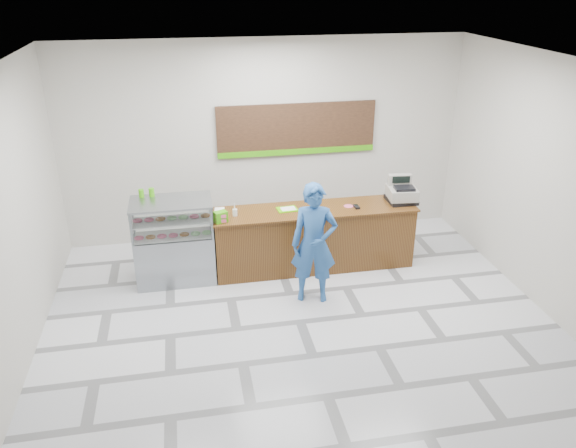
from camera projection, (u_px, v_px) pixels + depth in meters
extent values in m
plane|color=silver|center=(300.00, 322.00, 7.84)|extent=(7.00, 7.00, 0.00)
plane|color=beige|center=(265.00, 141.00, 9.79)|extent=(7.00, 0.00, 7.00)
plane|color=silver|center=(303.00, 65.00, 6.38)|extent=(7.00, 7.00, 0.00)
cube|color=brown|center=(314.00, 239.00, 9.11)|extent=(3.20, 0.70, 1.00)
cube|color=brown|center=(314.00, 210.00, 8.90)|extent=(3.26, 0.76, 0.03)
cube|color=gray|center=(176.00, 256.00, 8.77)|extent=(1.20, 0.70, 0.80)
cube|color=white|center=(172.00, 218.00, 8.50)|extent=(1.20, 0.70, 0.50)
cube|color=gray|center=(170.00, 202.00, 8.39)|extent=(1.22, 0.72, 0.03)
cube|color=silver|center=(173.00, 232.00, 8.60)|extent=(1.14, 0.64, 0.02)
cube|color=silver|center=(172.00, 218.00, 8.50)|extent=(1.14, 0.64, 0.02)
torus|color=#E0537A|center=(139.00, 235.00, 8.41)|extent=(0.15, 0.15, 0.05)
torus|color=#95561F|center=(151.00, 235.00, 8.44)|extent=(0.15, 0.15, 0.05)
torus|color=#E0537A|center=(162.00, 234.00, 8.46)|extent=(0.15, 0.15, 0.05)
torus|color=#E0537A|center=(173.00, 233.00, 8.49)|extent=(0.15, 0.15, 0.05)
torus|color=#95561F|center=(184.00, 232.00, 8.52)|extent=(0.15, 0.15, 0.05)
torus|color=#98E78C|center=(195.00, 231.00, 8.55)|extent=(0.15, 0.15, 0.05)
torus|color=#98E78C|center=(206.00, 230.00, 8.58)|extent=(0.15, 0.15, 0.05)
torus|color=#E0537A|center=(138.00, 217.00, 8.44)|extent=(0.15, 0.15, 0.05)
torus|color=#E0537A|center=(149.00, 216.00, 8.47)|extent=(0.15, 0.15, 0.05)
torus|color=#95561F|center=(161.00, 215.00, 8.50)|extent=(0.15, 0.15, 0.05)
torus|color=#98E78C|center=(172.00, 214.00, 8.53)|extent=(0.15, 0.15, 0.05)
torus|color=#98E78C|center=(183.00, 213.00, 8.56)|extent=(0.15, 0.15, 0.05)
torus|color=#E0537A|center=(194.00, 213.00, 8.58)|extent=(0.15, 0.15, 0.05)
torus|color=#95561F|center=(205.00, 212.00, 8.61)|extent=(0.15, 0.15, 0.05)
cube|color=black|center=(297.00, 129.00, 9.77)|extent=(2.80, 0.05, 0.90)
cube|color=#3DA10B|center=(297.00, 152.00, 9.91)|extent=(2.80, 0.02, 0.10)
cube|color=black|center=(401.00, 200.00, 9.15)|extent=(0.44, 0.44, 0.07)
cube|color=gray|center=(402.00, 193.00, 9.10)|extent=(0.49, 0.51, 0.18)
cube|color=black|center=(404.00, 188.00, 8.97)|extent=(0.33, 0.25, 0.04)
cube|color=gray|center=(400.00, 180.00, 9.14)|extent=(0.39, 0.15, 0.18)
cube|color=black|center=(401.00, 180.00, 9.08)|extent=(0.29, 0.05, 0.11)
cube|color=black|center=(357.00, 207.00, 8.92)|extent=(0.07, 0.14, 0.04)
cube|color=#59C902|center=(287.00, 209.00, 8.85)|extent=(0.33, 0.25, 0.02)
cube|color=white|center=(288.00, 209.00, 8.85)|extent=(0.24, 0.18, 0.00)
cube|color=white|center=(220.00, 213.00, 8.58)|extent=(0.16, 0.16, 0.13)
cylinder|color=silver|center=(235.00, 212.00, 8.62)|extent=(0.07, 0.07, 0.11)
cube|color=#3DA10B|center=(221.00, 217.00, 8.39)|extent=(0.22, 0.19, 0.17)
cylinder|color=#E0537A|center=(348.00, 206.00, 8.98)|extent=(0.15, 0.15, 0.00)
cylinder|color=#3DA10B|center=(141.00, 193.00, 8.51)|extent=(0.08, 0.08, 0.12)
cylinder|color=#3DA10B|center=(152.00, 192.00, 8.54)|extent=(0.08, 0.08, 0.13)
imported|color=#27579A|center=(314.00, 244.00, 8.05)|extent=(0.74, 0.57, 1.81)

